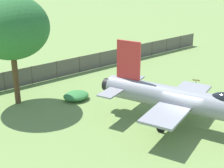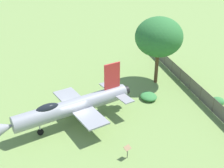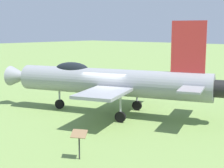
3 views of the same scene
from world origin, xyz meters
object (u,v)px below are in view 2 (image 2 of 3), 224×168
object	(u,v)px
shrub_near_fence	(217,102)
shrub_by_tree	(149,96)
shade_tree	(159,37)
display_jet	(70,107)
info_plaque	(127,149)

from	to	relation	value
shrub_near_fence	shrub_by_tree	world-z (taller)	shrub_near_fence
shade_tree	shrub_near_fence	xyz separation A→B (m)	(4.46, -7.00, -5.49)
display_jet	info_plaque	xyz separation A→B (m)	(4.03, -5.88, -1.12)
info_plaque	shade_tree	bearing A→B (deg)	59.76
display_jet	shrub_by_tree	size ratio (longest dim) A/B	6.23
display_jet	shade_tree	distance (m)	13.97
shade_tree	shrub_near_fence	bearing A→B (deg)	-57.49
display_jet	shrub_near_fence	size ratio (longest dim) A/B	8.65
shrub_by_tree	info_plaque	distance (m)	10.25
info_plaque	shrub_near_fence	bearing A→B (deg)	25.88
shade_tree	shrub_near_fence	world-z (taller)	shade_tree
shrub_near_fence	info_plaque	size ratio (longest dim) A/B	1.33
display_jet	info_plaque	world-z (taller)	display_jet
info_plaque	display_jet	bearing A→B (deg)	124.39
shade_tree	shrub_by_tree	distance (m)	7.26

